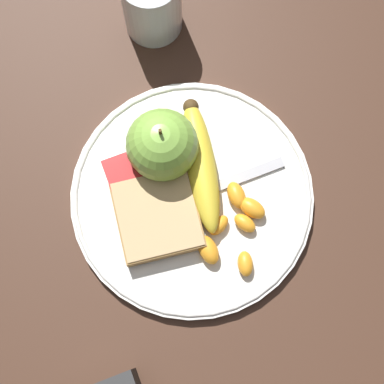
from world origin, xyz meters
The scene contains 15 objects.
ground_plane centered at (0.00, 0.00, 0.00)m, with size 3.00×3.00×0.00m, color #42281C.
plate centered at (0.00, 0.00, 0.01)m, with size 0.28×0.28×0.01m.
juice_glass centered at (0.23, -0.04, 0.05)m, with size 0.07×0.07×0.10m.
apple centered at (0.06, 0.01, 0.05)m, with size 0.08×0.08×0.09m.
banana centered at (0.03, -0.02, 0.03)m, with size 0.16×0.06×0.03m.
bread_slice centered at (-0.01, 0.04, 0.02)m, with size 0.11×0.10×0.02m.
fork centered at (0.00, -0.02, 0.01)m, with size 0.03×0.16×0.00m.
jam_packet centered at (0.05, 0.06, 0.02)m, with size 0.05×0.04×0.02m.
orange_segment_0 centered at (-0.09, -0.03, 0.02)m, with size 0.03×0.02×0.02m.
orange_segment_1 centered at (-0.07, 0.01, 0.02)m, with size 0.04×0.02×0.02m.
orange_segment_2 centered at (-0.05, -0.04, 0.02)m, with size 0.03×0.03×0.02m.
orange_segment_3 centered at (-0.03, -0.01, 0.02)m, with size 0.04×0.03×0.02m.
orange_segment_4 centered at (-0.04, -0.02, 0.02)m, with size 0.03×0.03×0.01m.
orange_segment_5 centered at (-0.02, -0.05, 0.02)m, with size 0.03×0.02×0.02m.
orange_segment_6 centered at (-0.04, -0.06, 0.02)m, with size 0.04×0.03×0.02m.
Camera 1 is at (-0.16, 0.06, 0.72)m, focal length 60.00 mm.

